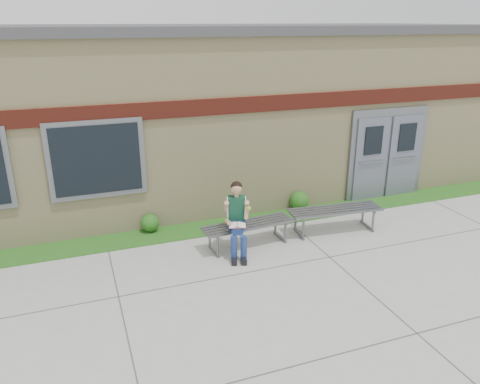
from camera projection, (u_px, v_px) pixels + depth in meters
name	position (u px, v px, depth m)	size (l,w,h in m)	color
ground	(295.00, 279.00, 8.29)	(80.00, 80.00, 0.00)	#9E9E99
grass_strip	(243.00, 223.00, 10.57)	(16.00, 0.80, 0.02)	#285216
school_building	(200.00, 106.00, 12.83)	(16.20, 6.22, 4.20)	beige
bench_left	(248.00, 229.00, 9.40)	(1.91, 0.68, 0.49)	slate
bench_right	(335.00, 214.00, 10.03)	(2.06, 0.75, 0.52)	slate
girl	(237.00, 218.00, 8.98)	(0.57, 0.90, 1.43)	navy
shrub_mid	(150.00, 223.00, 10.06)	(0.39, 0.39, 0.39)	#285216
shrub_east	(299.00, 201.00, 11.20)	(0.45, 0.45, 0.45)	#285216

